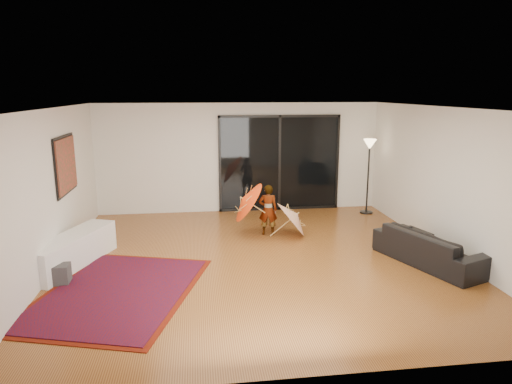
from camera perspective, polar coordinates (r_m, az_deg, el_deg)
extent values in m
plane|color=#975F29|center=(8.34, 0.38, -8.44)|extent=(7.00, 7.00, 0.00)
plane|color=white|center=(7.79, 0.41, 10.45)|extent=(7.00, 7.00, 0.00)
plane|color=silver|center=(11.38, -2.05, 4.29)|extent=(7.00, 0.00, 7.00)
plane|color=silver|center=(4.64, 6.44, -8.20)|extent=(7.00, 0.00, 7.00)
plane|color=silver|center=(8.24, -24.48, -0.04)|extent=(0.00, 7.00, 7.00)
plane|color=silver|center=(9.11, 22.76, 1.23)|extent=(0.00, 7.00, 7.00)
cube|color=black|center=(11.51, 2.94, 3.62)|extent=(3.00, 0.04, 2.40)
cube|color=black|center=(11.36, 3.02, 9.44)|extent=(3.06, 0.06, 0.06)
cube|color=black|center=(11.73, 2.89, -2.05)|extent=(3.06, 0.06, 0.06)
cube|color=black|center=(11.49, 2.96, 3.61)|extent=(0.06, 0.06, 2.40)
cube|color=black|center=(9.13, -22.73, 3.16)|extent=(0.02, 1.28, 1.08)
cube|color=#21532A|center=(9.12, -22.61, 3.17)|extent=(0.03, 1.18, 0.98)
cube|color=white|center=(8.58, -21.95, -6.79)|extent=(1.19, 2.04, 0.55)
cube|color=#424244|center=(7.92, -23.24, -9.43)|extent=(0.28, 0.28, 0.32)
cube|color=#5C1407|center=(7.36, -16.87, -11.91)|extent=(2.89, 3.46, 0.01)
cube|color=#65090E|center=(7.36, -16.87, -11.86)|extent=(2.69, 3.26, 0.02)
imported|color=black|center=(8.61, 20.94, -6.49)|extent=(1.46, 2.21, 0.60)
cube|color=black|center=(9.26, 18.53, -5.77)|extent=(0.77, 0.77, 0.36)
cylinder|color=black|center=(11.72, 13.60, -2.47)|extent=(0.32, 0.32, 0.03)
cylinder|color=black|center=(11.54, 13.82, 1.52)|extent=(0.04, 0.04, 1.70)
cone|color=#FFD899|center=(11.41, 14.04, 5.81)|extent=(0.32, 0.32, 0.25)
imported|color=#999999|center=(9.58, 1.51, -2.24)|extent=(0.44, 0.33, 1.08)
cone|color=#E53B0C|center=(9.42, -1.74, -1.28)|extent=(0.67, 0.93, 0.86)
cylinder|color=tan|center=(9.50, -1.73, -3.24)|extent=(0.43, 0.02, 0.30)
cylinder|color=tan|center=(9.39, -1.75, -0.65)|extent=(0.05, 0.02, 0.05)
cone|color=silver|center=(9.56, 5.21, -2.54)|extent=(0.70, 0.88, 0.81)
cylinder|color=tan|center=(9.66, 5.17, -4.65)|extent=(0.44, 0.02, 0.36)
cylinder|color=tan|center=(9.53, 5.22, -1.87)|extent=(0.05, 0.02, 0.05)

